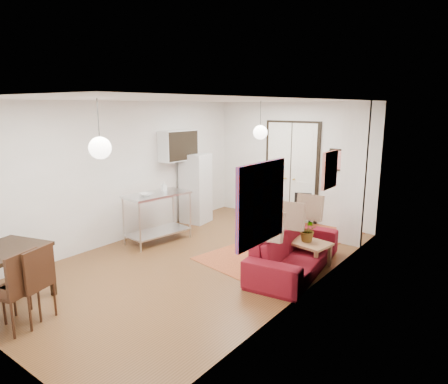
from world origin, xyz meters
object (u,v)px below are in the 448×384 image
Objects in this scene: kitchen_counter at (157,210)px; fridge at (196,188)px; sofa at (295,251)px; dining_chair_far at (19,280)px; dining_chair_near at (35,275)px; black_side_chair at (305,205)px; coffee_table at (302,243)px.

kitchen_counter is 0.85× the size of fridge.
sofa is 2.27× the size of dining_chair_far.
dining_chair_near is 1.24× the size of black_side_chair.
sofa reaches higher than coffee_table.
dining_chair_far is at bearing -115.73° from coffee_table.
sofa is 2.25× the size of coffee_table.
dining_chair_near is (-1.97, -3.88, 0.23)m from coffee_table.
fridge is (-3.32, 1.20, 0.49)m from sofa.
kitchen_counter is at bearing 179.90° from dining_chair_far.
kitchen_counter is (-3.00, -0.38, 0.34)m from sofa.
coffee_table is 2.41m from black_side_chair.
coffee_table is (-0.03, 0.36, 0.03)m from sofa.
black_side_chair is at bearing 154.63° from dining_chair_near.
sofa is 3.04m from kitchen_counter.
fridge is 1.61× the size of dining_chair_far.
fridge is 5.11m from dining_chair_far.
coffee_table is at bearing -22.35° from fridge.
fridge is 4.91m from dining_chair_near.
fridge is 2.00× the size of black_side_chair.
kitchen_counter is 3.51m from dining_chair_far.
coffee_table is 3.07m from kitchen_counter.
fridge reaches higher than sofa.
fridge reaches higher than black_side_chair.
dining_chair_near is 6.13m from black_side_chair.
kitchen_counter reaches higher than black_side_chair.
fridge is 2.64m from black_side_chair.
black_side_chair reaches higher than sofa.
sofa is at bearing -84.42° from coffee_table.
black_side_chair is at bearing 14.78° from sofa.
dining_chair_near and dining_chair_far have the same top height.
sofa is at bearing 133.85° from dining_chair_near.
black_side_chair reaches higher than coffee_table.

